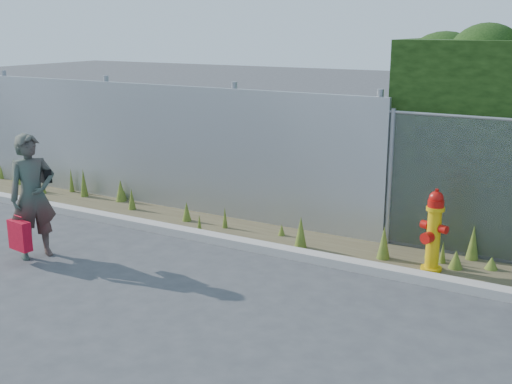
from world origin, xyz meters
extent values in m
plane|color=#3C3D3F|center=(0.00, 0.00, 0.00)|extent=(80.00, 80.00, 0.00)
cube|color=#ACA49B|center=(0.00, 1.80, 0.06)|extent=(16.00, 0.22, 0.12)
cube|color=#4D432C|center=(0.00, 2.40, 0.01)|extent=(16.00, 1.20, 0.01)
cone|color=#465D1B|center=(-1.74, 2.09, 0.14)|extent=(0.08, 0.08, 0.28)
cone|color=#465D1B|center=(1.22, 2.34, 0.24)|extent=(0.19, 0.19, 0.48)
cone|color=#465D1B|center=(0.01, 2.17, 0.25)|extent=(0.19, 0.19, 0.49)
cone|color=#465D1B|center=(-3.49, 2.51, 0.20)|extent=(0.14, 0.14, 0.39)
cone|color=#465D1B|center=(-2.23, 2.43, 0.17)|extent=(0.16, 0.16, 0.34)
cone|color=#465D1B|center=(2.62, 2.67, 0.09)|extent=(0.19, 0.19, 0.19)
cone|color=#465D1B|center=(-5.72, 2.51, 0.12)|extent=(0.11, 0.11, 0.24)
cone|color=#465D1B|center=(-7.49, 2.96, 0.15)|extent=(0.15, 0.15, 0.30)
cone|color=#465D1B|center=(-5.34, 2.88, 0.24)|extent=(0.10, 0.10, 0.49)
cone|color=#465D1B|center=(-4.03, 2.83, 0.21)|extent=(0.20, 0.20, 0.42)
cone|color=#465D1B|center=(-6.72, 2.84, 0.20)|extent=(0.24, 0.24, 0.40)
cone|color=#465D1B|center=(-4.07, 2.97, 0.10)|extent=(0.15, 0.15, 0.21)
cone|color=#465D1B|center=(-6.22, 2.57, 0.26)|extent=(0.17, 0.17, 0.53)
cone|color=#465D1B|center=(-0.49, 2.53, 0.10)|extent=(0.12, 0.12, 0.19)
cone|color=#465D1B|center=(1.77, 2.69, 0.17)|extent=(0.12, 0.12, 0.34)
cone|color=#465D1B|center=(-4.87, 2.74, 0.27)|extent=(0.15, 0.15, 0.55)
cone|color=#465D1B|center=(-5.14, 1.96, 0.13)|extent=(0.13, 0.13, 0.26)
cone|color=#465D1B|center=(-1.47, 2.42, 0.18)|extent=(0.09, 0.09, 0.36)
cone|color=#465D1B|center=(1.99, 2.58, 0.16)|extent=(0.10, 0.10, 0.32)
cone|color=#465D1B|center=(-7.06, 2.97, 0.27)|extent=(0.17, 0.17, 0.54)
cone|color=#465D1B|center=(2.20, 2.46, 0.13)|extent=(0.20, 0.20, 0.27)
cone|color=#465D1B|center=(-4.90, 2.78, 0.18)|extent=(0.11, 0.11, 0.36)
cone|color=#465D1B|center=(-5.71, 2.15, 0.18)|extent=(0.21, 0.21, 0.36)
cone|color=#465D1B|center=(2.31, 2.93, 0.25)|extent=(0.18, 0.18, 0.50)
cube|color=#A1A4A8|center=(-3.25, 3.00, 1.10)|extent=(8.50, 0.08, 2.20)
cylinder|color=gray|center=(-7.30, 3.12, 1.15)|extent=(0.10, 0.10, 2.30)
cylinder|color=gray|center=(-4.50, 3.12, 1.15)|extent=(0.10, 0.10, 2.30)
cylinder|color=gray|center=(-1.70, 3.12, 1.15)|extent=(0.10, 0.10, 2.30)
cylinder|color=gray|center=(0.80, 3.12, 1.15)|extent=(0.10, 0.10, 2.30)
cylinder|color=gray|center=(1.05, 3.00, 1.02)|extent=(0.07, 0.07, 2.05)
sphere|color=black|center=(1.40, 4.27, 2.40)|extent=(1.44, 1.44, 1.44)
sphere|color=black|center=(2.09, 3.93, 2.64)|extent=(1.20, 1.20, 1.20)
cylinder|color=#DDAC0B|center=(1.93, 2.24, 0.03)|extent=(0.28, 0.28, 0.06)
cylinder|color=#DDAC0B|center=(1.93, 2.24, 0.43)|extent=(0.18, 0.18, 0.85)
cylinder|color=#DDAC0B|center=(1.93, 2.24, 0.87)|extent=(0.24, 0.24, 0.05)
cylinder|color=#B20F0A|center=(1.93, 2.24, 0.94)|extent=(0.21, 0.21, 0.10)
sphere|color=#B20F0A|center=(1.93, 2.24, 1.01)|extent=(0.19, 0.19, 0.19)
cylinder|color=#B20F0A|center=(1.93, 2.24, 1.11)|extent=(0.05, 0.05, 0.05)
cylinder|color=#B20F0A|center=(1.79, 2.24, 0.62)|extent=(0.10, 0.11, 0.11)
cylinder|color=#B20F0A|center=(2.07, 2.24, 0.62)|extent=(0.10, 0.11, 0.11)
cylinder|color=#B20F0A|center=(1.93, 2.10, 0.50)|extent=(0.15, 0.12, 0.15)
imported|color=#106853|center=(-3.11, 0.02, 0.88)|extent=(0.66, 0.76, 1.77)
cube|color=#AF0A1D|center=(-3.10, -0.26, 0.39)|extent=(0.37, 0.14, 0.41)
cylinder|color=#AF0A1D|center=(-3.10, -0.26, 0.67)|extent=(0.18, 0.02, 0.02)
cube|color=black|center=(-3.10, 0.25, 1.14)|extent=(0.26, 0.11, 0.20)
camera|label=1|loc=(3.90, -5.92, 3.20)|focal=45.00mm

